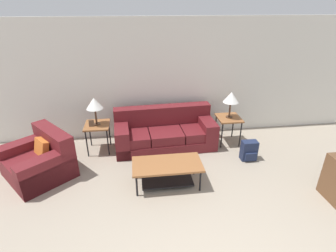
{
  "coord_description": "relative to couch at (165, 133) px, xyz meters",
  "views": [
    {
      "loc": [
        -0.71,
        -1.04,
        2.86
      ],
      "look_at": [
        -0.15,
        3.23,
        0.8
      ],
      "focal_mm": 28.0,
      "sensor_mm": 36.0,
      "label": 1
    }
  ],
  "objects": [
    {
      "name": "wall_back",
      "position": [
        0.13,
        0.61,
        1.0
      ],
      "size": [
        8.79,
        0.06,
        2.6
      ],
      "color": "silver",
      "rests_on": "ground_plane"
    },
    {
      "name": "couch",
      "position": [
        0.0,
        0.0,
        0.0
      ],
      "size": [
        2.14,
        0.99,
        0.82
      ],
      "color": "maroon",
      "rests_on": "ground_plane"
    },
    {
      "name": "armchair",
      "position": [
        -2.34,
        -0.77,
        -0.01
      ],
      "size": [
        1.44,
        1.46,
        0.8
      ],
      "color": "maroon",
      "rests_on": "ground_plane"
    },
    {
      "name": "coffee_table",
      "position": [
        -0.12,
        -1.36,
        0.02
      ],
      "size": [
        1.16,
        0.58,
        0.43
      ],
      "color": "#935B33",
      "rests_on": "ground_plane"
    },
    {
      "name": "side_table_left",
      "position": [
        -1.39,
        -0.03,
        0.24
      ],
      "size": [
        0.49,
        0.54,
        0.6
      ],
      "color": "#935B33",
      "rests_on": "ground_plane"
    },
    {
      "name": "side_table_right",
      "position": [
        1.39,
        -0.03,
        0.24
      ],
      "size": [
        0.49,
        0.54,
        0.6
      ],
      "color": "#935B33",
      "rests_on": "ground_plane"
    },
    {
      "name": "table_lamp_left",
      "position": [
        -1.39,
        -0.03,
        0.75
      ],
      "size": [
        0.33,
        0.33,
        0.57
      ],
      "color": "#472D1E",
      "rests_on": "side_table_left"
    },
    {
      "name": "table_lamp_right",
      "position": [
        1.39,
        -0.03,
        0.75
      ],
      "size": [
        0.33,
        0.33,
        0.57
      ],
      "color": "#472D1E",
      "rests_on": "side_table_right"
    },
    {
      "name": "backpack",
      "position": [
        1.58,
        -0.78,
        -0.1
      ],
      "size": [
        0.3,
        0.26,
        0.4
      ],
      "color": "#1E2847",
      "rests_on": "ground_plane"
    },
    {
      "name": "picture_frame",
      "position": [
        -1.48,
        -0.11,
        0.37
      ],
      "size": [
        0.1,
        0.04,
        0.13
      ],
      "color": "#4C3828",
      "rests_on": "side_table_left"
    }
  ]
}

